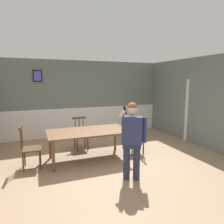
{
  "coord_description": "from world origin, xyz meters",
  "views": [
    {
      "loc": [
        -1.73,
        -4.45,
        2.03
      ],
      "look_at": [
        -0.13,
        -0.46,
        1.38
      ],
      "focal_mm": 32.63,
      "sensor_mm": 36.0,
      "label": 1
    }
  ],
  "objects_px": {
    "chair_by_doorway": "(81,133)",
    "chair_at_table_head": "(30,148)",
    "dining_table": "(88,133)",
    "chair_near_window": "(137,136)",
    "person_figure": "(132,136)"
  },
  "relations": [
    {
      "from": "dining_table",
      "to": "chair_at_table_head",
      "type": "xyz_separation_m",
      "value": [
        -1.42,
        0.02,
        -0.21
      ]
    },
    {
      "from": "chair_by_doorway",
      "to": "person_figure",
      "type": "xyz_separation_m",
      "value": [
        0.54,
        -2.32,
        0.45
      ]
    },
    {
      "from": "chair_by_doorway",
      "to": "person_figure",
      "type": "bearing_deg",
      "value": 102.04
    },
    {
      "from": "chair_at_table_head",
      "to": "dining_table",
      "type": "bearing_deg",
      "value": 93.49
    },
    {
      "from": "dining_table",
      "to": "person_figure",
      "type": "relative_size",
      "value": 1.28
    },
    {
      "from": "chair_by_doorway",
      "to": "chair_at_table_head",
      "type": "height_order",
      "value": "chair_at_table_head"
    },
    {
      "from": "dining_table",
      "to": "chair_near_window",
      "type": "relative_size",
      "value": 2.0
    },
    {
      "from": "person_figure",
      "to": "chair_at_table_head",
      "type": "bearing_deg",
      "value": -7.63
    },
    {
      "from": "chair_near_window",
      "to": "chair_at_table_head",
      "type": "relative_size",
      "value": 1.02
    },
    {
      "from": "person_figure",
      "to": "chair_near_window",
      "type": "bearing_deg",
      "value": -94.59
    },
    {
      "from": "chair_near_window",
      "to": "chair_at_table_head",
      "type": "height_order",
      "value": "chair_near_window"
    },
    {
      "from": "chair_at_table_head",
      "to": "chair_by_doorway",
      "type": "bearing_deg",
      "value": 126.92
    },
    {
      "from": "dining_table",
      "to": "chair_near_window",
      "type": "bearing_deg",
      "value": -0.79
    },
    {
      "from": "chair_by_doorway",
      "to": "chair_at_table_head",
      "type": "xyz_separation_m",
      "value": [
        -1.43,
        -0.92,
        0.01
      ]
    },
    {
      "from": "chair_at_table_head",
      "to": "person_figure",
      "type": "distance_m",
      "value": 2.45
    }
  ]
}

